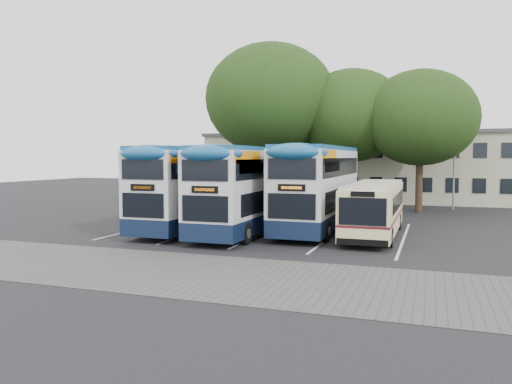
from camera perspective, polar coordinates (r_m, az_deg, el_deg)
The scene contains 12 objects.
ground at distance 20.99m, azimuth 6.84°, elevation -6.91°, with size 120.00×120.00×0.00m, color black.
paving_strip at distance 16.93m, azimuth -3.70°, elevation -9.54°, with size 40.00×6.00×0.01m, color #595654.
bay_lines at distance 26.74m, azimuth 1.34°, elevation -4.52°, with size 14.12×11.00×0.01m.
depot_building at distance 47.33m, azimuth 14.10°, elevation 2.90°, with size 32.40×8.40×6.20m.
lamp_post at distance 40.13m, azimuth 21.77°, elevation 5.31°, with size 0.25×1.05×9.06m.
tree_left at distance 39.77m, azimuth 1.68°, elevation 10.53°, with size 10.25×10.25×12.86m.
tree_mid at distance 39.46m, azimuth 10.89°, elevation 8.56°, with size 8.35×8.35×10.71m.
tree_right at distance 37.94m, azimuth 18.29°, elevation 8.04°, with size 8.07×8.07×10.22m.
bus_dd_left at distance 27.81m, azimuth -6.84°, elevation 0.90°, with size 2.61×10.77×4.49m.
bus_dd_mid at distance 26.20m, azimuth -0.80°, elevation 0.72°, with size 2.61×10.75×4.48m.
bus_dd_right at distance 27.22m, azimuth 7.17°, elevation 0.89°, with size 2.64×10.90×4.54m.
bus_single at distance 25.78m, azimuth 13.39°, elevation -1.55°, with size 2.29×9.00×2.68m.
Camera 1 is at (4.52, -20.12, 3.96)m, focal length 35.00 mm.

